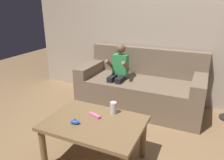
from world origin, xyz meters
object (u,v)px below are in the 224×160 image
object	(u,v)px
game_remote_pink_near_edge	(95,115)
nunchuk_blue	(75,122)
person_seated_on_couch	(118,72)
soda_can	(113,108)
coffee_table	(94,128)
couch	(141,88)

from	to	relation	value
game_remote_pink_near_edge	nunchuk_blue	size ratio (longest dim) A/B	1.48
person_seated_on_couch	game_remote_pink_near_edge	size ratio (longest dim) A/B	6.59
nunchuk_blue	soda_can	xyz separation A→B (m)	(0.24, 0.32, 0.04)
person_seated_on_couch	nunchuk_blue	size ratio (longest dim) A/B	9.77
soda_can	person_seated_on_couch	bearing A→B (deg)	110.28
nunchuk_blue	coffee_table	bearing A→B (deg)	38.83
game_remote_pink_near_edge	soda_can	distance (m)	0.20
couch	coffee_table	distance (m)	1.36
nunchuk_blue	soda_can	distance (m)	0.40
couch	game_remote_pink_near_edge	xyz separation A→B (m)	(-0.08, -1.28, 0.17)
person_seated_on_couch	game_remote_pink_near_edge	xyz separation A→B (m)	(0.22, -1.10, -0.08)
person_seated_on_couch	soda_can	xyz separation A→B (m)	(0.36, -0.97, -0.04)
person_seated_on_couch	soda_can	bearing A→B (deg)	-69.72
person_seated_on_couch	coffee_table	size ratio (longest dim) A/B	1.05
couch	game_remote_pink_near_edge	size ratio (longest dim) A/B	12.34
game_remote_pink_near_edge	person_seated_on_couch	bearing A→B (deg)	101.19
game_remote_pink_near_edge	soda_can	world-z (taller)	soda_can
game_remote_pink_near_edge	couch	bearing A→B (deg)	86.62
game_remote_pink_near_edge	soda_can	size ratio (longest dim) A/B	1.18
couch	nunchuk_blue	distance (m)	1.49
person_seated_on_couch	soda_can	distance (m)	1.04
coffee_table	game_remote_pink_near_edge	bearing A→B (deg)	116.34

